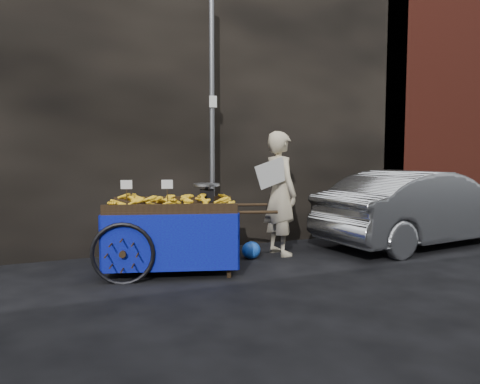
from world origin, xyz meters
name	(u,v)px	position (x,y,z in m)	size (l,w,h in m)	color
ground	(225,272)	(0.00, 0.00, 0.00)	(80.00, 80.00, 0.00)	black
building_wall	(193,103)	(0.39, 2.60, 2.50)	(13.50, 2.00, 5.00)	black
street_pole	(212,127)	(0.30, 1.30, 2.01)	(0.12, 0.10, 4.00)	slate
banana_cart	(168,214)	(-0.68, 0.37, 0.79)	(2.54, 1.68, 1.27)	black
vendor	(280,193)	(1.20, 0.68, 0.97)	(0.80, 0.74, 1.93)	#C1B28F
plastic_bag	(251,250)	(0.65, 0.57, 0.13)	(0.29, 0.23, 0.26)	blue
parked_car	(422,208)	(3.79, 0.35, 0.65)	(1.37, 3.92, 1.29)	#A6A9AD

